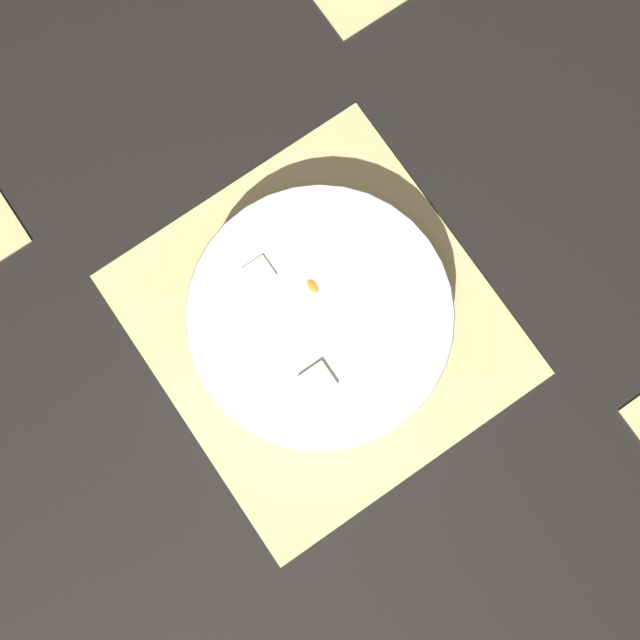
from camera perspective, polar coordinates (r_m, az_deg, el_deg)
name	(u,v)px	position (r m, az deg, el deg)	size (l,w,h in m)	color
ground_plane	(320,325)	(0.89, 0.00, -0.35)	(6.00, 6.00, 0.00)	black
bamboo_mat_center	(320,324)	(0.89, 0.00, -0.32)	(0.41, 0.39, 0.01)	#D6B775
fruit_salad_bowl	(320,318)	(0.84, 0.00, 0.13)	(0.30, 0.30, 0.08)	silver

